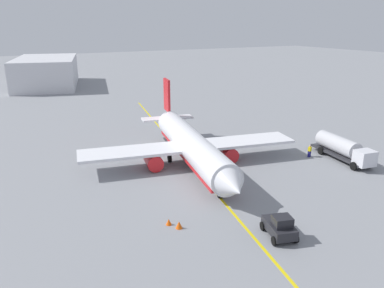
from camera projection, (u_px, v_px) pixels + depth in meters
ground_plane at (192, 165)px, 51.38m from camera, size 400.00×400.00×0.00m
airplane at (191, 145)px, 51.02m from camera, size 32.74×29.78×9.67m
fuel_tanker at (343, 148)px, 52.88m from camera, size 10.69×3.93×3.15m
pushback_tug at (280, 227)px, 34.02m from camera, size 4.00×3.12×2.20m
refueling_worker at (310, 151)px, 54.41m from camera, size 0.54×0.62×1.71m
safety_cone_nose at (169, 222)px, 36.22m from camera, size 0.56×0.56×0.62m
safety_cone_wingtip at (179, 225)px, 35.60m from camera, size 0.65×0.65×0.72m
distant_hangar at (47, 72)px, 113.43m from camera, size 33.17×23.12×8.35m
taxi_line_marking at (192, 165)px, 51.38m from camera, size 85.58×16.43×0.01m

